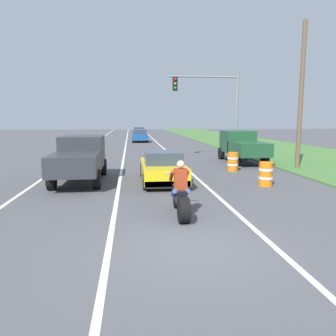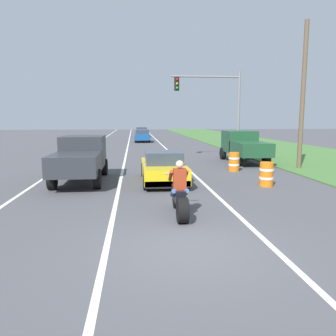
% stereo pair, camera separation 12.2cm
% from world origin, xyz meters
% --- Properties ---
extents(ground_plane, '(160.00, 160.00, 0.00)m').
position_xyz_m(ground_plane, '(0.00, 0.00, 0.00)').
color(ground_plane, '#4C4C51').
extents(lane_stripe_left_solid, '(0.14, 120.00, 0.01)m').
position_xyz_m(lane_stripe_left_solid, '(-5.40, 20.00, 0.00)').
color(lane_stripe_left_solid, white).
rests_on(lane_stripe_left_solid, ground).
extents(lane_stripe_right_solid, '(0.14, 120.00, 0.01)m').
position_xyz_m(lane_stripe_right_solid, '(1.80, 20.00, 0.00)').
color(lane_stripe_right_solid, white).
rests_on(lane_stripe_right_solid, ground).
extents(lane_stripe_centre_dashed, '(0.14, 120.00, 0.01)m').
position_xyz_m(lane_stripe_centre_dashed, '(-1.80, 20.00, 0.00)').
color(lane_stripe_centre_dashed, white).
rests_on(lane_stripe_centre_dashed, ground).
extents(grass_verge_right, '(10.00, 120.00, 0.06)m').
position_xyz_m(grass_verge_right, '(11.92, 20.00, 0.03)').
color(grass_verge_right, '#477538').
rests_on(grass_verge_right, ground).
extents(motorcycle_with_rider, '(0.70, 2.21, 1.62)m').
position_xyz_m(motorcycle_with_rider, '(0.10, 2.35, 0.59)').
color(motorcycle_with_rider, black).
rests_on(motorcycle_with_rider, ground).
extents(sports_car_yellow, '(1.84, 4.30, 1.37)m').
position_xyz_m(sports_car_yellow, '(0.09, 7.58, 0.63)').
color(sports_car_yellow, yellow).
rests_on(sports_car_yellow, ground).
extents(pickup_truck_left_lane_dark_grey, '(2.02, 4.80, 1.98)m').
position_xyz_m(pickup_truck_left_lane_dark_grey, '(-3.52, 8.06, 1.11)').
color(pickup_truck_left_lane_dark_grey, '#2D3035').
rests_on(pickup_truck_left_lane_dark_grey, ground).
extents(pickup_truck_right_shoulder_dark_green, '(2.02, 4.80, 1.98)m').
position_xyz_m(pickup_truck_right_shoulder_dark_green, '(5.79, 13.75, 1.11)').
color(pickup_truck_right_shoulder_dark_green, '#1E4C2D').
rests_on(pickup_truck_right_shoulder_dark_green, ground).
extents(traffic_light_mast_near, '(4.84, 0.34, 6.00)m').
position_xyz_m(traffic_light_mast_near, '(4.62, 16.07, 4.01)').
color(traffic_light_mast_near, gray).
rests_on(traffic_light_mast_near, ground).
extents(utility_pole_roadside, '(0.24, 0.24, 7.94)m').
position_xyz_m(utility_pole_roadside, '(7.99, 10.77, 3.97)').
color(utility_pole_roadside, brown).
rests_on(utility_pole_roadside, ground).
extents(construction_barrel_nearest, '(0.58, 0.58, 1.00)m').
position_xyz_m(construction_barrel_nearest, '(4.26, 6.27, 0.50)').
color(construction_barrel_nearest, orange).
rests_on(construction_barrel_nearest, ground).
extents(construction_barrel_mid, '(0.58, 0.58, 1.00)m').
position_xyz_m(construction_barrel_mid, '(4.12, 10.31, 0.50)').
color(construction_barrel_mid, orange).
rests_on(construction_barrel_mid, ground).
extents(distant_car_far_ahead, '(1.80, 4.00, 1.50)m').
position_xyz_m(distant_car_far_ahead, '(-0.18, 33.27, 0.77)').
color(distant_car_far_ahead, '#194C8C').
rests_on(distant_car_far_ahead, ground).
extents(distant_car_further_ahead, '(1.80, 4.00, 1.50)m').
position_xyz_m(distant_car_further_ahead, '(0.01, 43.84, 0.77)').
color(distant_car_further_ahead, '#194C8C').
rests_on(distant_car_further_ahead, ground).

